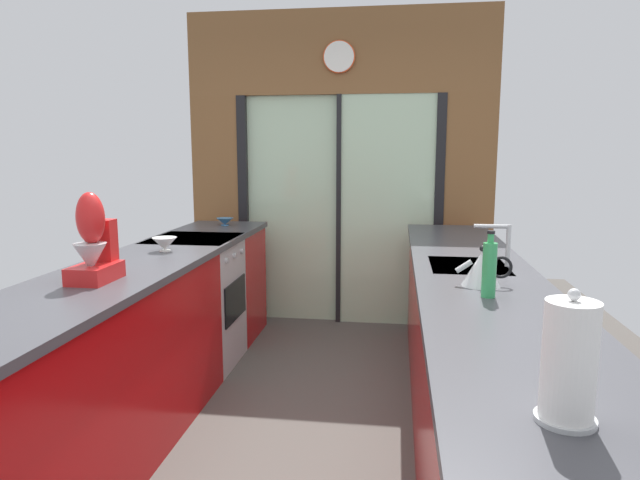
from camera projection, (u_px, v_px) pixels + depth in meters
name	position (u px, v px, depth m)	size (l,w,h in m)	color
ground_plane	(306.00, 413.00, 3.28)	(5.04, 7.60, 0.02)	#4C4742
back_wall_unit	(339.00, 151.00, 4.80)	(2.64, 0.12, 2.70)	brown
left_counter_run	(118.00, 358.00, 2.87)	(0.62, 3.80, 0.92)	#AD0C0F
right_counter_run	(475.00, 364.00, 2.79)	(0.62, 3.80, 0.92)	#AD0C0F
sink_faucet	(501.00, 238.00, 2.92)	(0.19, 0.02, 0.22)	#B7BABC
oven_range	(196.00, 302.00, 3.97)	(0.60, 0.60, 0.92)	#B7BABC
mixing_bowl_near	(165.00, 244.00, 3.37)	(0.15, 0.15, 0.09)	silver
mixing_bowl_far	(225.00, 221.00, 4.54)	(0.14, 0.14, 0.06)	teal
stand_mixer	(94.00, 247.00, 2.58)	(0.17, 0.27, 0.42)	red
kettle	(482.00, 268.00, 2.50)	(0.25, 0.18, 0.19)	#B7BABC
soap_bottle	(489.00, 269.00, 2.30)	(0.06, 0.06, 0.28)	#339E56
paper_towel_roll	(569.00, 363.00, 1.23)	(0.14, 0.14, 0.31)	#B7BABC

